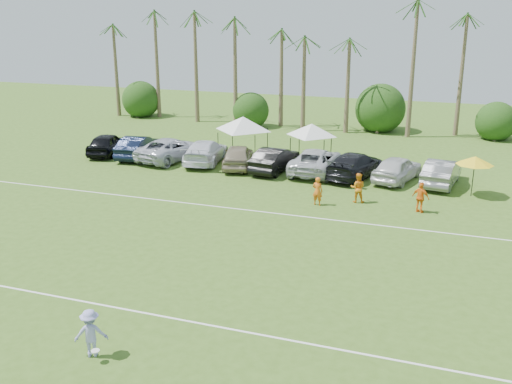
% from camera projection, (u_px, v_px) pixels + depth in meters
% --- Properties ---
extents(ground, '(120.00, 120.00, 0.00)m').
position_uv_depth(ground, '(51.00, 328.00, 19.83)').
color(ground, '#3C5E1C').
rests_on(ground, ground).
extents(field_lines, '(80.00, 12.10, 0.01)m').
position_uv_depth(field_lines, '(162.00, 244.00, 27.04)').
color(field_lines, white).
rests_on(field_lines, ground).
extents(palm_tree_0, '(2.40, 2.40, 8.90)m').
position_uv_depth(palm_tree_0, '(107.00, 44.00, 58.76)').
color(palm_tree_0, brown).
rests_on(palm_tree_0, ground).
extents(palm_tree_1, '(2.40, 2.40, 9.90)m').
position_uv_depth(palm_tree_1, '(150.00, 36.00, 56.92)').
color(palm_tree_1, brown).
rests_on(palm_tree_1, ground).
extents(palm_tree_2, '(2.40, 2.40, 10.90)m').
position_uv_depth(palm_tree_2, '(195.00, 27.00, 55.09)').
color(palm_tree_2, brown).
rests_on(palm_tree_2, ground).
extents(palm_tree_3, '(2.40, 2.40, 11.90)m').
position_uv_depth(palm_tree_3, '(233.00, 18.00, 53.57)').
color(palm_tree_3, brown).
rests_on(palm_tree_3, ground).
extents(palm_tree_4, '(2.40, 2.40, 8.90)m').
position_uv_depth(palm_tree_4, '(274.00, 47.00, 53.08)').
color(palm_tree_4, brown).
rests_on(palm_tree_4, ground).
extents(palm_tree_5, '(2.40, 2.40, 9.90)m').
position_uv_depth(palm_tree_5, '(316.00, 38.00, 51.56)').
color(palm_tree_5, brown).
rests_on(palm_tree_5, ground).
extents(palm_tree_6, '(2.40, 2.40, 10.90)m').
position_uv_depth(palm_tree_6, '(361.00, 29.00, 50.04)').
color(palm_tree_6, brown).
rests_on(palm_tree_6, ground).
extents(palm_tree_7, '(2.40, 2.40, 11.90)m').
position_uv_depth(palm_tree_7, '(408.00, 19.00, 48.53)').
color(palm_tree_7, brown).
rests_on(palm_tree_7, ground).
extents(palm_tree_8, '(2.40, 2.40, 8.90)m').
position_uv_depth(palm_tree_8, '(467.00, 51.00, 47.72)').
color(palm_tree_8, brown).
rests_on(palm_tree_8, ground).
extents(bush_tree_0, '(4.00, 4.00, 4.00)m').
position_uv_depth(bush_tree_0, '(141.00, 99.00, 60.41)').
color(bush_tree_0, brown).
rests_on(bush_tree_0, ground).
extents(bush_tree_1, '(4.00, 4.00, 4.00)m').
position_uv_depth(bush_tree_1, '(257.00, 106.00, 56.31)').
color(bush_tree_1, brown).
rests_on(bush_tree_1, ground).
extents(bush_tree_2, '(4.00, 4.00, 4.00)m').
position_uv_depth(bush_tree_2, '(380.00, 112.00, 52.53)').
color(bush_tree_2, brown).
rests_on(bush_tree_2, ground).
extents(bush_tree_3, '(4.00, 4.00, 4.00)m').
position_uv_depth(bush_tree_3, '(496.00, 118.00, 49.38)').
color(bush_tree_3, brown).
rests_on(bush_tree_3, ground).
extents(sideline_player_a, '(0.65, 0.47, 1.66)m').
position_uv_depth(sideline_player_a, '(318.00, 191.00, 32.39)').
color(sideline_player_a, orange).
rests_on(sideline_player_a, ground).
extents(sideline_player_b, '(0.93, 0.76, 1.74)m').
position_uv_depth(sideline_player_b, '(358.00, 188.00, 32.86)').
color(sideline_player_b, orange).
rests_on(sideline_player_b, ground).
extents(sideline_player_c, '(1.09, 0.80, 1.71)m').
position_uv_depth(sideline_player_c, '(421.00, 198.00, 31.17)').
color(sideline_player_c, orange).
rests_on(sideline_player_c, ground).
extents(canopy_tent_left, '(4.48, 4.48, 3.63)m').
position_uv_depth(canopy_tent_left, '(243.00, 117.00, 42.62)').
color(canopy_tent_left, black).
rests_on(canopy_tent_left, ground).
extents(canopy_tent_right, '(3.91, 3.91, 3.17)m').
position_uv_depth(canopy_tent_right, '(312.00, 124.00, 42.04)').
color(canopy_tent_right, black).
rests_on(canopy_tent_right, ground).
extents(market_umbrella, '(2.20, 2.20, 2.45)m').
position_uv_depth(market_umbrella, '(475.00, 160.00, 33.59)').
color(market_umbrella, black).
rests_on(market_umbrella, ground).
extents(frisbee_player, '(1.21, 1.02, 1.62)m').
position_uv_depth(frisbee_player, '(91.00, 333.00, 18.02)').
color(frisbee_player, '#9C9BDD').
rests_on(frisbee_player, ground).
extents(parked_car_0, '(3.03, 5.23, 1.67)m').
position_uv_depth(parked_car_0, '(107.00, 144.00, 44.15)').
color(parked_car_0, black).
rests_on(parked_car_0, ground).
extents(parked_car_1, '(2.43, 5.27, 1.67)m').
position_uv_depth(parked_car_1, '(138.00, 147.00, 43.21)').
color(parked_car_1, black).
rests_on(parked_car_1, ground).
extents(parked_car_2, '(3.90, 6.45, 1.67)m').
position_uv_depth(parked_car_2, '(171.00, 149.00, 42.42)').
color(parked_car_2, '#B9BBC7').
rests_on(parked_car_2, ground).
extents(parked_car_3, '(3.20, 6.06, 1.67)m').
position_uv_depth(parked_car_3, '(205.00, 152.00, 41.66)').
color(parked_car_3, white).
rests_on(parked_car_3, ground).
extents(parked_car_4, '(3.19, 5.26, 1.67)m').
position_uv_depth(parked_car_4, '(238.00, 156.00, 40.35)').
color(parked_car_4, gray).
rests_on(parked_car_4, ground).
extents(parked_car_5, '(2.34, 5.25, 1.67)m').
position_uv_depth(parked_car_5, '(275.00, 159.00, 39.43)').
color(parked_car_5, black).
rests_on(parked_car_5, ground).
extents(parked_car_6, '(2.79, 6.03, 1.67)m').
position_uv_depth(parked_car_6, '(316.00, 161.00, 39.05)').
color(parked_car_6, silver).
rests_on(parked_car_6, ground).
extents(parked_car_7, '(3.70, 6.17, 1.67)m').
position_uv_depth(parked_car_7, '(355.00, 165.00, 37.95)').
color(parked_car_7, black).
rests_on(parked_car_7, ground).
extents(parked_car_8, '(3.22, 5.26, 1.67)m').
position_uv_depth(parked_car_8, '(397.00, 168.00, 37.11)').
color(parked_car_8, silver).
rests_on(parked_car_8, ground).
extents(parked_car_9, '(2.46, 5.27, 1.67)m').
position_uv_depth(parked_car_9, '(442.00, 172.00, 36.24)').
color(parked_car_9, slate).
rests_on(parked_car_9, ground).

